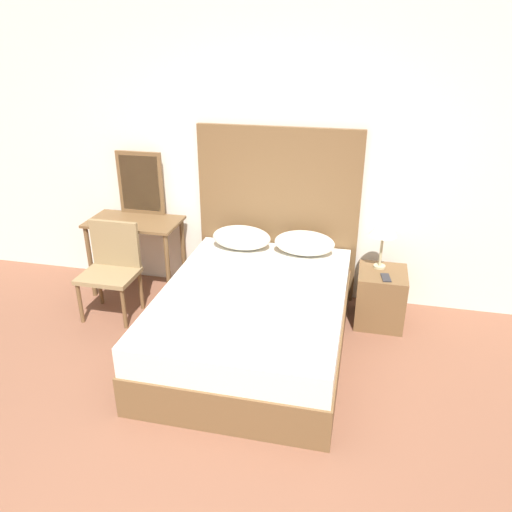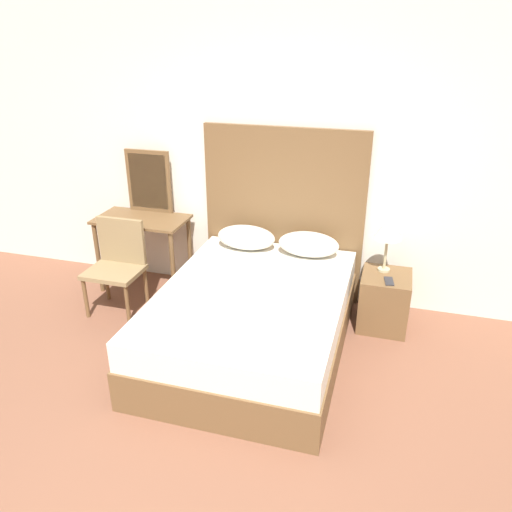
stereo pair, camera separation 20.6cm
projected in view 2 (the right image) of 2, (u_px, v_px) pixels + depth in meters
wall_back at (277, 156)px, 4.51m from camera, size 10.00×0.06×2.70m
bed at (253, 320)px, 3.99m from camera, size 1.43×1.96×0.54m
headboard at (283, 215)px, 4.64m from camera, size 1.50×0.05×1.63m
pillow_left at (246, 237)px, 4.58m from camera, size 0.54×0.31×0.21m
pillow_right at (309, 244)px, 4.44m from camera, size 0.54×0.31×0.21m
phone_on_bed at (270, 291)px, 3.85m from camera, size 0.10×0.16×0.01m
nightstand at (384, 301)px, 4.33m from camera, size 0.41×0.45×0.49m
table_lamp at (388, 230)px, 4.16m from camera, size 0.23×0.23×0.48m
phone_on_nightstand at (389, 281)px, 4.12m from camera, size 0.09×0.16×0.01m
vanity_desk at (143, 232)px, 4.84m from camera, size 0.87×0.48×0.74m
vanity_mirror at (149, 181)px, 4.84m from camera, size 0.46×0.03×0.61m
chair at (118, 260)px, 4.53m from camera, size 0.48×0.41×0.85m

